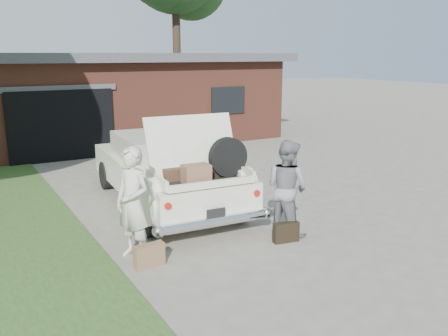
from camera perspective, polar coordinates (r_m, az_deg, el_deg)
ground at (r=9.05m, az=1.94°, el=-7.56°), size 90.00×90.00×0.00m
house at (r=19.46m, az=-13.98°, el=8.45°), size 12.80×7.80×3.30m
sedan at (r=10.52m, az=-7.08°, el=-0.18°), size 2.43×5.46×2.14m
woman_left at (r=7.75m, az=-10.92°, el=-4.19°), size 0.66×0.79×1.85m
woman_right at (r=8.72m, az=7.57°, el=-2.35°), size 0.86×1.00×1.77m
suitcase_left at (r=7.62m, az=-8.99°, el=-10.37°), size 0.49×0.19×0.37m
suitcase_right at (r=8.55m, az=7.47°, el=-7.67°), size 0.49×0.23×0.36m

